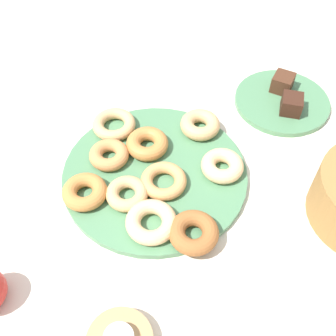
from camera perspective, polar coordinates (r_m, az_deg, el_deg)
ground_plane at (r=0.81m, az=-1.83°, el=-1.09°), size 2.40×2.40×0.00m
donut_plate at (r=0.80m, az=-1.84°, el=-0.79°), size 0.36×0.36×0.01m
donut_0 at (r=0.77m, az=-0.61°, el=-1.80°), size 0.11×0.11×0.02m
donut_1 at (r=0.87m, az=-7.54°, el=6.05°), size 0.13×0.13×0.02m
donut_2 at (r=0.77m, az=-11.56°, el=-3.29°), size 0.09×0.09×0.03m
donut_3 at (r=0.71m, az=3.60°, el=-8.97°), size 0.12×0.12×0.03m
donut_4 at (r=0.82m, az=-8.23°, el=1.82°), size 0.10×0.10×0.03m
donut_5 at (r=0.83m, az=-2.91°, el=3.41°), size 0.11×0.11×0.03m
donut_6 at (r=0.80m, az=7.59°, el=0.31°), size 0.11×0.11×0.03m
donut_7 at (r=0.87m, az=4.51°, el=6.05°), size 0.09×0.09×0.03m
donut_8 at (r=0.76m, az=-5.74°, el=-3.58°), size 0.10×0.10×0.02m
donut_9 at (r=0.72m, az=-2.35°, el=-7.53°), size 0.12×0.12×0.03m
cake_plate at (r=0.98m, az=15.61°, el=8.93°), size 0.21×0.21×0.01m
brownie_near at (r=0.99m, az=15.71°, el=11.41°), size 0.05×0.05×0.04m
brownie_far at (r=0.94m, az=16.88°, el=8.53°), size 0.06×0.06×0.04m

